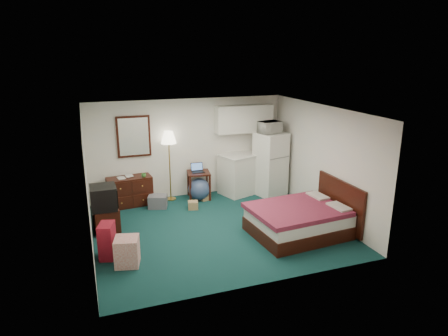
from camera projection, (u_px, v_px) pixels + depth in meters
name	position (u px, v px, depth m)	size (l,w,h in m)	color
floor	(217.00, 228.00, 8.47)	(5.00, 4.50, 0.01)	#0B2B2B
ceiling	(216.00, 111.00, 7.77)	(5.00, 4.50, 0.01)	silver
walls	(216.00, 172.00, 8.12)	(5.01, 4.51, 2.50)	silver
mirror	(134.00, 136.00, 9.58)	(0.80, 0.06, 1.00)	white
upper_cabinets	(244.00, 119.00, 10.27)	(1.50, 0.35, 0.70)	silver
headboard	(340.00, 203.00, 8.37)	(0.06, 1.56, 1.00)	#34120B
dresser	(130.00, 191.00, 9.66)	(1.05, 0.48, 0.71)	#34120B
floor_lamp	(170.00, 166.00, 9.91)	(0.38, 0.38, 1.75)	gold
desk	(199.00, 185.00, 10.15)	(0.55, 0.55, 0.69)	#34120B
exercise_ball	(199.00, 189.00, 10.05)	(0.56, 0.56, 0.56)	#33466D
kitchen_counter	(240.00, 174.00, 10.46)	(0.94, 0.72, 1.03)	silver
fridge	(270.00, 164.00, 10.29)	(0.67, 0.67, 1.64)	silver
bed	(298.00, 221.00, 8.13)	(1.83, 1.43, 0.58)	maroon
tv_stand	(106.00, 219.00, 8.31)	(0.49, 0.54, 0.49)	#34120B
suitcase	(107.00, 241.00, 7.19)	(0.25, 0.40, 0.65)	maroon
retail_box	(127.00, 251.00, 6.96)	(0.40, 0.40, 0.51)	white
file_bin	(158.00, 201.00, 9.57)	(0.44, 0.33, 0.31)	#5C5C65
cardboard_box_a	(193.00, 205.00, 9.49)	(0.23, 0.20, 0.20)	olive
cardboard_box_b	(204.00, 194.00, 10.10)	(0.24, 0.28, 0.28)	olive
laptop	(198.00, 168.00, 10.00)	(0.31, 0.25, 0.21)	black
crt_tv	(103.00, 197.00, 8.16)	(0.53, 0.57, 0.49)	black
microwave	(270.00, 126.00, 9.98)	(0.54, 0.30, 0.37)	silver
book_a	(117.00, 174.00, 9.40)	(0.17, 0.02, 0.24)	olive
book_b	(125.00, 172.00, 9.57)	(0.18, 0.02, 0.24)	olive
mug	(144.00, 175.00, 9.55)	(0.11, 0.09, 0.11)	#3C7B33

